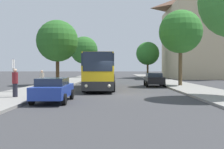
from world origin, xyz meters
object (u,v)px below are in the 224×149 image
(bus_front, at_px, (100,71))
(tree_left_near, at_px, (84,50))
(pedestrian_waiting_near, at_px, (15,81))
(tree_left_far, at_px, (57,41))
(tree_right_far, at_px, (148,53))
(pedestrian_waiting_far, at_px, (42,80))
(bus_middle, at_px, (105,70))
(pedestrian_walking_back, at_px, (15,83))
(parked_car_left_curb, at_px, (53,89))
(tree_right_near, at_px, (181,32))
(bus_stop_sign, at_px, (13,73))
(parked_car_right_near, at_px, (154,79))

(bus_front, distance_m, tree_left_near, 30.62)
(pedestrian_waiting_near, distance_m, tree_left_far, 10.92)
(tree_right_far, bearing_deg, pedestrian_waiting_far, -110.48)
(bus_middle, distance_m, pedestrian_walking_back, 22.55)
(parked_car_left_curb, distance_m, pedestrian_waiting_near, 6.60)
(bus_front, xyz_separation_m, tree_left_far, (-5.21, 5.44, 3.39))
(tree_right_near, bearing_deg, pedestrian_waiting_near, -151.70)
(parked_car_left_curb, bearing_deg, bus_front, 76.75)
(tree_right_near, xyz_separation_m, tree_right_far, (-0.23, 26.86, -0.77))
(bus_front, relative_size, bus_stop_sign, 4.59)
(parked_car_left_curb, relative_size, tree_left_far, 0.59)
(tree_right_far, bearing_deg, parked_car_left_curb, -104.48)
(pedestrian_waiting_far, height_order, tree_right_far, tree_right_far)
(pedestrian_waiting_near, bearing_deg, parked_car_right_near, -9.00)
(bus_middle, height_order, tree_right_far, tree_right_far)
(pedestrian_walking_back, bearing_deg, bus_stop_sign, 158.20)
(parked_car_right_near, distance_m, pedestrian_waiting_near, 14.56)
(pedestrian_waiting_far, bearing_deg, tree_right_near, 7.67)
(pedestrian_waiting_far, relative_size, pedestrian_walking_back, 0.93)
(bus_front, xyz_separation_m, tree_left_near, (-5.11, 29.92, 4.03))
(bus_stop_sign, relative_size, tree_left_near, 0.29)
(parked_car_right_near, height_order, pedestrian_waiting_near, pedestrian_waiting_near)
(tree_left_far, bearing_deg, pedestrian_waiting_far, -85.21)
(tree_left_near, relative_size, tree_right_far, 1.15)
(bus_front, height_order, parked_car_left_curb, bus_front)
(bus_front, bearing_deg, pedestrian_walking_back, -122.01)
(tree_left_far, bearing_deg, pedestrian_walking_back, -88.36)
(pedestrian_walking_back, relative_size, tree_right_near, 0.22)
(tree_left_near, bearing_deg, tree_left_far, -90.23)
(pedestrian_walking_back, bearing_deg, bus_front, 102.15)
(parked_car_left_curb, bearing_deg, bus_middle, 84.07)
(pedestrian_walking_back, xyz_separation_m, tree_left_near, (-0.30, 38.30, 4.70))
(bus_stop_sign, bearing_deg, pedestrian_waiting_near, 109.87)
(pedestrian_waiting_far, relative_size, tree_left_near, 0.20)
(pedestrian_waiting_near, relative_size, tree_right_far, 0.22)
(parked_car_right_near, xyz_separation_m, tree_right_near, (2.76, -0.30, 5.08))
(pedestrian_walking_back, xyz_separation_m, tree_left_far, (-0.40, 13.81, 4.06))
(tree_left_near, bearing_deg, pedestrian_waiting_far, -88.86)
(parked_car_left_curb, height_order, tree_left_far, tree_left_far)
(bus_middle, height_order, tree_right_near, tree_right_near)
(tree_right_near, bearing_deg, bus_front, -158.43)
(tree_left_far, bearing_deg, tree_right_near, -8.72)
(parked_car_right_near, height_order, tree_right_near, tree_right_near)
(bus_stop_sign, bearing_deg, parked_car_right_near, 44.86)
(parked_car_right_near, bearing_deg, bus_stop_sign, 45.62)
(parked_car_right_near, bearing_deg, pedestrian_waiting_near, 35.27)
(pedestrian_waiting_far, distance_m, tree_left_far, 10.05)
(bus_stop_sign, relative_size, pedestrian_walking_back, 1.37)
(bus_front, distance_m, tree_right_far, 31.48)
(bus_front, relative_size, tree_left_far, 1.53)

